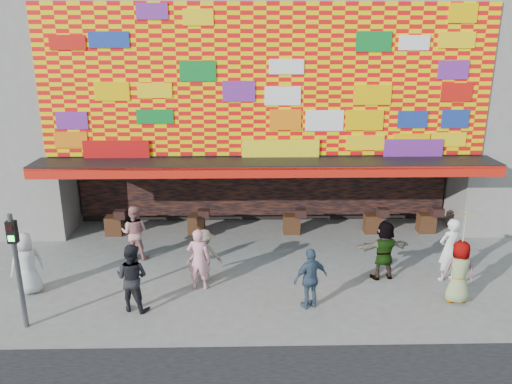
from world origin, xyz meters
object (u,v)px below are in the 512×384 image
ped_b (199,259)px  signal_left (16,259)px  ped_d (204,255)px  ped_a (27,264)px  ped_h (449,250)px  ped_e (311,278)px  ped_i (134,232)px  ped_f (384,250)px  parasol (465,227)px  ped_g (459,272)px  ped_c (132,277)px

ped_b → signal_left: bearing=31.5°
ped_d → ped_a: bearing=1.5°
ped_h → ped_e: bearing=1.9°
ped_e → ped_i: bearing=-55.6°
ped_b → ped_h: 7.32m
ped_a → ped_b: size_ratio=0.99×
ped_f → parasol: parasol is taller
ped_b → ped_h: size_ratio=0.94×
ped_a → parasol: 11.94m
ped_e → parasol: 4.26m
ped_a → ped_d: (4.88, 0.70, -0.11)m
ped_i → ped_e: bearing=154.6°
ped_b → ped_d: 0.57m
ped_i → ped_d: bearing=152.3°
ped_e → parasol: size_ratio=0.89×
signal_left → ped_b: bearing=24.6°
ped_b → ped_g: bearing=179.6°
ped_a → ped_h: (12.08, 0.52, 0.07)m
ped_c → parasol: size_ratio=0.97×
ped_b → ped_h: (7.31, 0.37, 0.06)m
ped_a → ped_c: size_ratio=0.97×
signal_left → ped_d: size_ratio=1.89×
ped_d → parasol: (6.97, -1.44, 1.38)m
signal_left → ped_d: bearing=29.8°
ped_a → ped_f: (10.21, 0.69, 0.00)m
ped_f → ped_g: ped_f is taller
signal_left → ped_a: bearing=108.9°
ped_e → ped_h: 4.52m
signal_left → ped_f: bearing=14.3°
ped_g → ped_i: 9.82m
signal_left → ped_e: (7.21, 0.80, -1.01)m
ped_a → ped_c: 3.26m
ped_c → ped_d: ped_c is taller
ped_a → ped_e: ped_a is taller
signal_left → ped_e: size_ratio=1.77×
ped_a → ped_g: ped_a is taller
ped_f → ped_h: ped_h is taller
ped_g → ped_i: ped_i is taller
signal_left → ped_h: 11.74m
ped_c → ped_i: size_ratio=1.02×
signal_left → ped_i: (1.91, 4.03, -0.96)m
ped_b → parasol: parasol is taller
ped_b → ped_h: bearing=-170.3°
ped_d → parasol: parasol is taller
ped_c → ped_h: 9.08m
signal_left → ped_e: signal_left is taller
ped_d → ped_i: (-2.37, 1.58, 0.11)m
ped_e → parasol: parasol is taller
ped_i → parasol: bearing=168.1°
ped_a → ped_f: same height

